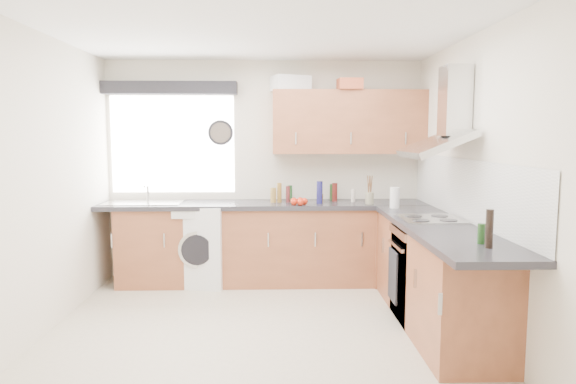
{
  "coord_description": "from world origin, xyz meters",
  "views": [
    {
      "loc": [
        0.12,
        -4.15,
        1.66
      ],
      "look_at": [
        0.25,
        0.85,
        1.1
      ],
      "focal_mm": 32.0,
      "sensor_mm": 36.0,
      "label": 1
    }
  ],
  "objects_px": {
    "extractor_hood": "(445,122)",
    "washing_machine": "(201,244)",
    "oven": "(429,273)",
    "upper_cabinets": "(349,122)"
  },
  "relations": [
    {
      "from": "extractor_hood",
      "to": "washing_machine",
      "type": "distance_m",
      "value": 2.92
    },
    {
      "from": "oven",
      "to": "washing_machine",
      "type": "xyz_separation_m",
      "value": [
        -2.21,
        1.19,
        0.02
      ]
    },
    {
      "from": "upper_cabinets",
      "to": "washing_machine",
      "type": "bearing_deg",
      "value": -175.5
    },
    {
      "from": "washing_machine",
      "to": "oven",
      "type": "bearing_deg",
      "value": -19.22
    },
    {
      "from": "oven",
      "to": "extractor_hood",
      "type": "bearing_deg",
      "value": -0.0
    },
    {
      "from": "extractor_hood",
      "to": "upper_cabinets",
      "type": "height_order",
      "value": "upper_cabinets"
    },
    {
      "from": "oven",
      "to": "upper_cabinets",
      "type": "xyz_separation_m",
      "value": [
        -0.55,
        1.32,
        1.38
      ]
    },
    {
      "from": "oven",
      "to": "extractor_hood",
      "type": "relative_size",
      "value": 1.09
    },
    {
      "from": "extractor_hood",
      "to": "upper_cabinets",
      "type": "xyz_separation_m",
      "value": [
        -0.65,
        1.33,
        0.03
      ]
    },
    {
      "from": "oven",
      "to": "extractor_hood",
      "type": "distance_m",
      "value": 1.35
    }
  ]
}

